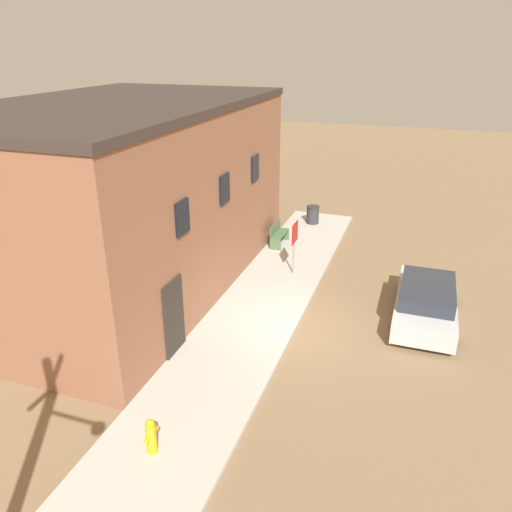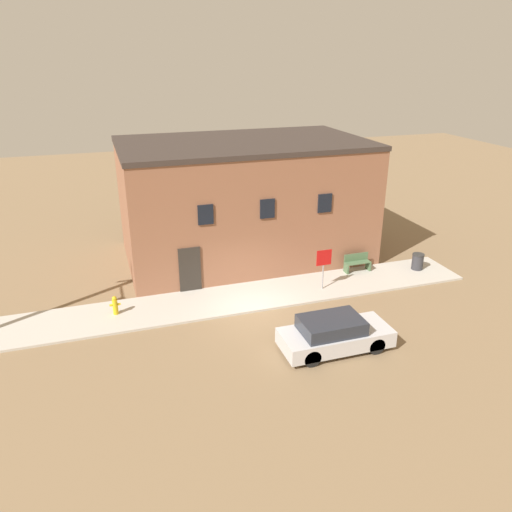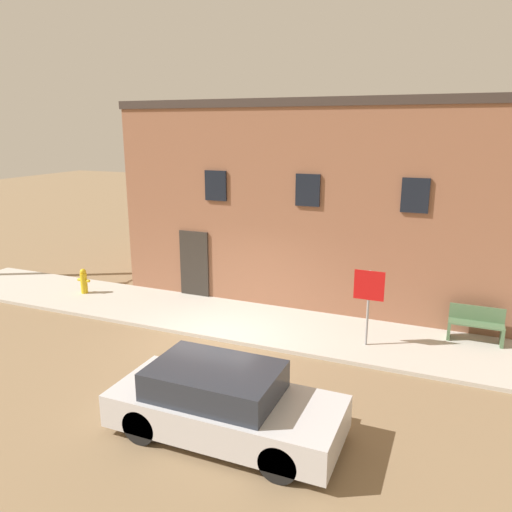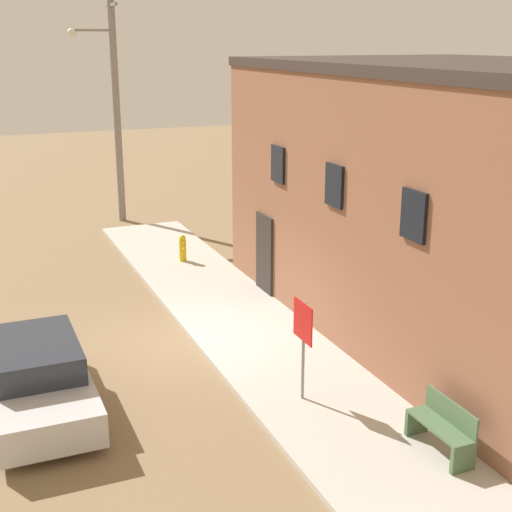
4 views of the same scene
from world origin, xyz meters
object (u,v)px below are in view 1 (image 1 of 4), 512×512
Objects in this scene: stop_sign at (294,238)px; parked_car at (426,301)px; trash_bin at (313,215)px; fire_hydrant at (151,436)px; bench at (278,234)px.

stop_sign is 4.97m from parked_car.
fire_hydrant is at bearing -179.70° from trash_bin.
parked_car is (-7.22, -5.17, 0.12)m from trash_bin.
bench reaches higher than fire_hydrant.
fire_hydrant is 0.62× the size of bench.
trash_bin is at bearing 5.95° from stop_sign.
fire_hydrant is 9.13m from parked_car.
trash_bin is (14.79, 0.08, -0.00)m from fire_hydrant.
stop_sign reaches higher than bench.
parked_car reaches higher than trash_bin.
fire_hydrant is at bearing 176.93° from stop_sign.
trash_bin is at bearing 0.30° from fire_hydrant.
stop_sign is 1.46× the size of bench.
stop_sign reaches higher than parked_car.
trash_bin is 8.88m from parked_car.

